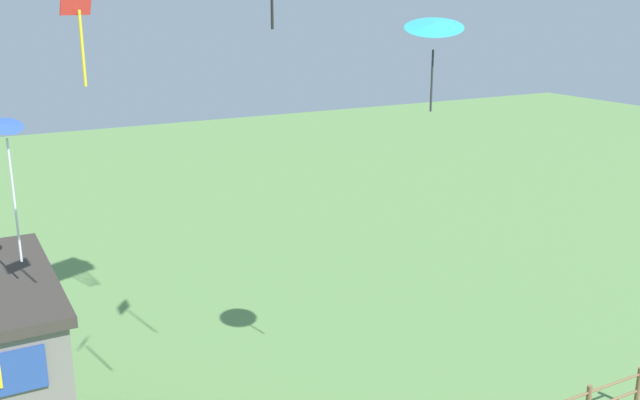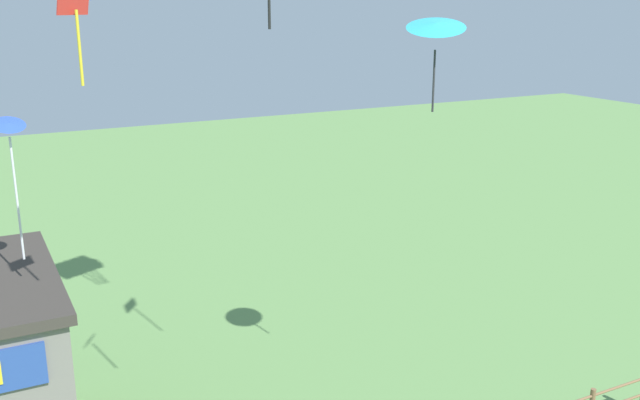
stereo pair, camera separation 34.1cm
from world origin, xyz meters
name	(u,v)px [view 2 (the right image)]	position (x,y,z in m)	size (l,w,h in m)	color
kite_cyan_delta	(436,26)	(3.02, 9.16, 10.36)	(1.87, 1.87, 2.21)	#2DB2C6
kite_blue_delta	(10,139)	(-5.90, 11.85, 8.10)	(0.81, 0.78, 3.18)	blue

